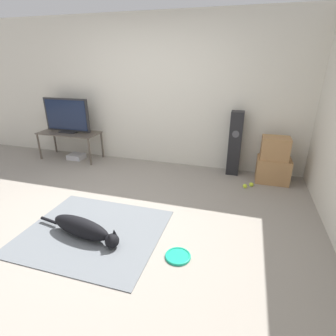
{
  "coord_description": "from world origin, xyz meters",
  "views": [
    {
      "loc": [
        1.54,
        -2.41,
        1.82
      ],
      "look_at": [
        0.59,
        0.76,
        0.45
      ],
      "focal_mm": 28.0,
      "sensor_mm": 36.0,
      "label": 1
    }
  ],
  "objects_px": {
    "dog": "(83,228)",
    "frisbee": "(178,256)",
    "cardboard_box_lower": "(273,170)",
    "tv_stand": "(69,135)",
    "tv": "(67,116)",
    "tennis_ball_near_speaker": "(251,184)",
    "cardboard_box_upper": "(275,148)",
    "game_console": "(76,156)",
    "floor_speaker": "(235,144)",
    "tennis_ball_by_boxes": "(245,186)"
  },
  "relations": [
    {
      "from": "dog",
      "to": "frisbee",
      "type": "xyz_separation_m",
      "value": [
        1.07,
        -0.01,
        -0.11
      ]
    },
    {
      "from": "frisbee",
      "to": "cardboard_box_lower",
      "type": "bearing_deg",
      "value": 65.03
    },
    {
      "from": "tv_stand",
      "to": "tv",
      "type": "height_order",
      "value": "tv"
    },
    {
      "from": "frisbee",
      "to": "tennis_ball_near_speaker",
      "type": "relative_size",
      "value": 3.9
    },
    {
      "from": "frisbee",
      "to": "cardboard_box_lower",
      "type": "height_order",
      "value": "cardboard_box_lower"
    },
    {
      "from": "dog",
      "to": "cardboard_box_upper",
      "type": "bearing_deg",
      "value": 46.04
    },
    {
      "from": "tv",
      "to": "game_console",
      "type": "bearing_deg",
      "value": -8.91
    },
    {
      "from": "tennis_ball_near_speaker",
      "to": "dog",
      "type": "bearing_deg",
      "value": -133.65
    },
    {
      "from": "dog",
      "to": "cardboard_box_lower",
      "type": "height_order",
      "value": "cardboard_box_lower"
    },
    {
      "from": "cardboard_box_lower",
      "to": "floor_speaker",
      "type": "xyz_separation_m",
      "value": [
        -0.63,
        0.16,
        0.34
      ]
    },
    {
      "from": "tv_stand",
      "to": "tennis_ball_near_speaker",
      "type": "height_order",
      "value": "tv_stand"
    },
    {
      "from": "tv",
      "to": "tennis_ball_near_speaker",
      "type": "relative_size",
      "value": 14.07
    },
    {
      "from": "frisbee",
      "to": "cardboard_box_lower",
      "type": "distance_m",
      "value": 2.38
    },
    {
      "from": "cardboard_box_lower",
      "to": "floor_speaker",
      "type": "distance_m",
      "value": 0.73
    },
    {
      "from": "cardboard_box_upper",
      "to": "tv_stand",
      "type": "height_order",
      "value": "cardboard_box_upper"
    },
    {
      "from": "frisbee",
      "to": "tennis_ball_by_boxes",
      "type": "height_order",
      "value": "tennis_ball_by_boxes"
    },
    {
      "from": "cardboard_box_upper",
      "to": "tennis_ball_near_speaker",
      "type": "bearing_deg",
      "value": -135.91
    },
    {
      "from": "dog",
      "to": "tv_stand",
      "type": "bearing_deg",
      "value": 127.81
    },
    {
      "from": "floor_speaker",
      "to": "dog",
      "type": "bearing_deg",
      "value": -122.08
    },
    {
      "from": "cardboard_box_upper",
      "to": "tennis_ball_by_boxes",
      "type": "relative_size",
      "value": 6.19
    },
    {
      "from": "tv_stand",
      "to": "game_console",
      "type": "distance_m",
      "value": 0.44
    },
    {
      "from": "floor_speaker",
      "to": "tennis_ball_by_boxes",
      "type": "bearing_deg",
      "value": -66.87
    },
    {
      "from": "tennis_ball_by_boxes",
      "to": "tennis_ball_near_speaker",
      "type": "distance_m",
      "value": 0.13
    },
    {
      "from": "game_console",
      "to": "tv_stand",
      "type": "bearing_deg",
      "value": 172.66
    },
    {
      "from": "cardboard_box_lower",
      "to": "cardboard_box_upper",
      "type": "height_order",
      "value": "cardboard_box_upper"
    },
    {
      "from": "cardboard_box_upper",
      "to": "tennis_ball_near_speaker",
      "type": "distance_m",
      "value": 0.67
    },
    {
      "from": "frisbee",
      "to": "tennis_ball_by_boxes",
      "type": "xyz_separation_m",
      "value": [
        0.6,
        1.77,
        0.02
      ]
    },
    {
      "from": "cardboard_box_upper",
      "to": "floor_speaker",
      "type": "bearing_deg",
      "value": 164.47
    },
    {
      "from": "cardboard_box_lower",
      "to": "tv",
      "type": "xyz_separation_m",
      "value": [
        -3.74,
        0.01,
        0.65
      ]
    },
    {
      "from": "cardboard_box_lower",
      "to": "frisbee",
      "type": "bearing_deg",
      "value": -114.97
    },
    {
      "from": "frisbee",
      "to": "tv",
      "type": "height_order",
      "value": "tv"
    },
    {
      "from": "game_console",
      "to": "tennis_ball_by_boxes",
      "type": "bearing_deg",
      "value": -6.62
    },
    {
      "from": "frisbee",
      "to": "dog",
      "type": "bearing_deg",
      "value": 179.55
    },
    {
      "from": "cardboard_box_lower",
      "to": "tennis_ball_near_speaker",
      "type": "bearing_deg",
      "value": -136.37
    },
    {
      "from": "cardboard_box_upper",
      "to": "game_console",
      "type": "xyz_separation_m",
      "value": [
        -3.62,
        0.01,
        -0.52
      ]
    },
    {
      "from": "frisbee",
      "to": "tv_stand",
      "type": "distance_m",
      "value": 3.52
    },
    {
      "from": "cardboard_box_upper",
      "to": "floor_speaker",
      "type": "distance_m",
      "value": 0.64
    },
    {
      "from": "frisbee",
      "to": "tennis_ball_near_speaker",
      "type": "xyz_separation_m",
      "value": [
        0.69,
        1.86,
        0.02
      ]
    },
    {
      "from": "dog",
      "to": "tennis_ball_by_boxes",
      "type": "bearing_deg",
      "value": 46.55
    },
    {
      "from": "floor_speaker",
      "to": "tv",
      "type": "distance_m",
      "value": 3.13
    },
    {
      "from": "tennis_ball_by_boxes",
      "to": "frisbee",
      "type": "bearing_deg",
      "value": -108.73
    },
    {
      "from": "tv_stand",
      "to": "game_console",
      "type": "relative_size",
      "value": 3.94
    },
    {
      "from": "tv",
      "to": "tennis_ball_near_speaker",
      "type": "xyz_separation_m",
      "value": [
        3.43,
        -0.31,
        -0.81
      ]
    },
    {
      "from": "tv_stand",
      "to": "tennis_ball_by_boxes",
      "type": "height_order",
      "value": "tv_stand"
    },
    {
      "from": "cardboard_box_upper",
      "to": "tennis_ball_by_boxes",
      "type": "height_order",
      "value": "cardboard_box_upper"
    },
    {
      "from": "dog",
      "to": "cardboard_box_upper",
      "type": "height_order",
      "value": "cardboard_box_upper"
    },
    {
      "from": "dog",
      "to": "tv",
      "type": "xyz_separation_m",
      "value": [
        -1.67,
        2.15,
        0.73
      ]
    },
    {
      "from": "dog",
      "to": "floor_speaker",
      "type": "xyz_separation_m",
      "value": [
        1.44,
        2.3,
        0.41
      ]
    },
    {
      "from": "dog",
      "to": "tennis_ball_by_boxes",
      "type": "distance_m",
      "value": 2.43
    },
    {
      "from": "cardboard_box_upper",
      "to": "floor_speaker",
      "type": "height_order",
      "value": "floor_speaker"
    }
  ]
}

